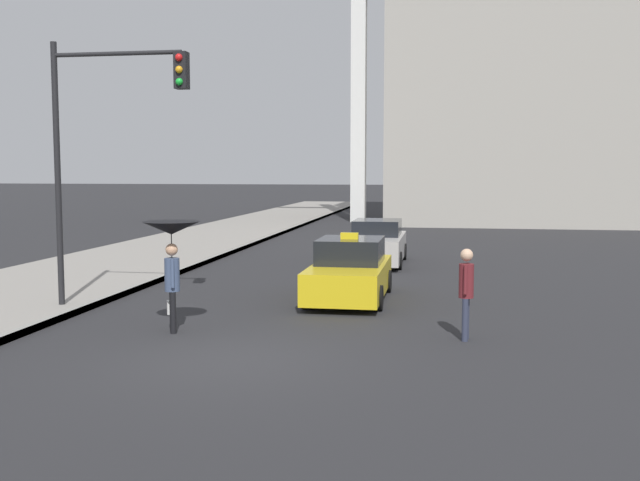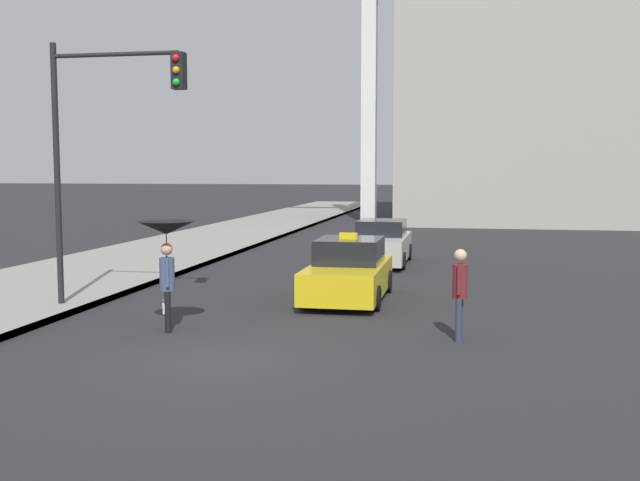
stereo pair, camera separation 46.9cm
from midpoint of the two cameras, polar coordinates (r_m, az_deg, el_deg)
The scene contains 8 objects.
ground_plane at distance 13.28m, azimuth -6.70°, elevation -8.92°, with size 300.00×300.00×0.00m, color #262628.
taxi at distance 18.90m, azimuth 2.91°, elevation -2.43°, with size 1.91×4.31×1.70m.
sedan_red at distance 26.10m, azimuth 5.19°, elevation -0.26°, with size 1.91×4.44×1.53m.
pedestrian_with_umbrella at distance 15.29m, azimuth -10.77°, elevation 0.01°, with size 1.16×1.16×2.25m.
pedestrian_man at distance 14.60m, azimuth 11.52°, elevation -3.49°, with size 0.32×0.44×1.78m.
traffic_light at distance 17.68m, azimuth -15.40°, elevation 8.28°, with size 3.22×0.38×6.14m.
building_tower_near at distance 49.04m, azimuth 16.17°, elevation 15.33°, with size 15.80×11.11×23.78m.
monument_cross at distance 47.84m, azimuth 4.09°, elevation 15.25°, with size 8.88×0.90×20.19m.
Camera 2 is at (4.16, -12.21, 3.28)m, focal length 42.00 mm.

